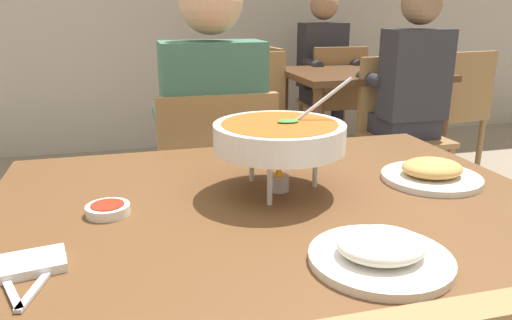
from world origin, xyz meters
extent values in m
cube|color=brown|center=(0.00, 0.00, 0.75)|extent=(1.23, 0.94, 0.04)
cylinder|color=brown|center=(-0.55, 0.41, 0.37)|extent=(0.07, 0.07, 0.73)
cylinder|color=brown|center=(0.55, 0.41, 0.37)|extent=(0.07, 0.07, 0.73)
cube|color=olive|center=(0.00, 0.85, 0.43)|extent=(0.44, 0.44, 0.03)
cube|color=olive|center=(0.00, 0.65, 0.68)|extent=(0.42, 0.04, 0.45)
cylinder|color=olive|center=(0.19, 1.04, 0.21)|extent=(0.04, 0.04, 0.42)
cylinder|color=olive|center=(-0.19, 1.04, 0.21)|extent=(0.04, 0.04, 0.42)
cylinder|color=olive|center=(0.19, 0.66, 0.21)|extent=(0.04, 0.04, 0.42)
cylinder|color=olive|center=(-0.19, 0.66, 0.21)|extent=(0.04, 0.04, 0.42)
cylinder|color=#2D2D38|center=(0.10, 0.87, 0.23)|extent=(0.10, 0.10, 0.45)
cylinder|color=#2D2D38|center=(-0.10, 0.87, 0.23)|extent=(0.10, 0.10, 0.45)
cube|color=#2D2D38|center=(0.00, 0.83, 0.51)|extent=(0.32, 0.32, 0.12)
cube|color=#3D6B56|center=(0.00, 0.75, 0.82)|extent=(0.36, 0.20, 0.50)
sphere|color=tan|center=(0.00, 0.75, 1.20)|extent=(0.22, 0.22, 0.22)
cylinder|color=#3D6B56|center=(0.16, 0.95, 0.77)|extent=(0.08, 0.28, 0.08)
cylinder|color=#3D6B56|center=(-0.16, 0.95, 0.77)|extent=(0.08, 0.28, 0.08)
cylinder|color=silver|center=(0.12, 0.06, 0.82)|extent=(0.01, 0.01, 0.10)
cylinder|color=silver|center=(-0.01, 0.14, 0.82)|extent=(0.01, 0.01, 0.10)
cylinder|color=silver|center=(-0.01, -0.02, 0.82)|extent=(0.01, 0.01, 0.10)
torus|color=silver|center=(0.03, 0.06, 0.87)|extent=(0.21, 0.21, 0.01)
cylinder|color=#B2B2B7|center=(0.03, 0.06, 0.79)|extent=(0.05, 0.05, 0.04)
cone|color=orange|center=(0.03, 0.06, 0.82)|extent=(0.02, 0.02, 0.04)
cylinder|color=white|center=(0.03, 0.06, 0.90)|extent=(0.30, 0.30, 0.06)
cylinder|color=#B75119|center=(0.03, 0.06, 0.93)|extent=(0.26, 0.26, 0.01)
ellipsoid|color=#388433|center=(0.05, 0.06, 0.93)|extent=(0.05, 0.03, 0.01)
cylinder|color=silver|center=(0.12, 0.08, 0.96)|extent=(0.18, 0.01, 0.13)
cylinder|color=white|center=(0.09, -0.31, 0.78)|extent=(0.24, 0.24, 0.01)
ellipsoid|color=white|center=(0.09, -0.31, 0.80)|extent=(0.15, 0.13, 0.04)
cylinder|color=white|center=(0.41, 0.03, 0.78)|extent=(0.24, 0.24, 0.01)
ellipsoid|color=tan|center=(0.41, 0.03, 0.80)|extent=(0.15, 0.13, 0.04)
cylinder|color=white|center=(-0.35, 0.02, 0.78)|extent=(0.09, 0.09, 0.02)
cylinder|color=maroon|center=(-0.35, 0.02, 0.79)|extent=(0.07, 0.07, 0.01)
cube|color=white|center=(-0.47, -0.18, 0.78)|extent=(0.13, 0.10, 0.02)
cube|color=silver|center=(-0.49, -0.23, 0.77)|extent=(0.07, 0.16, 0.01)
cube|color=silver|center=(-0.44, -0.23, 0.77)|extent=(0.06, 0.17, 0.01)
cube|color=#51331C|center=(1.26, 2.10, 0.75)|extent=(1.00, 0.80, 0.04)
cylinder|color=#51331C|center=(0.82, 1.76, 0.37)|extent=(0.07, 0.07, 0.73)
cylinder|color=#51331C|center=(1.70, 1.76, 0.37)|extent=(0.07, 0.07, 0.73)
cylinder|color=#51331C|center=(0.82, 2.44, 0.37)|extent=(0.07, 0.07, 0.73)
cylinder|color=#51331C|center=(1.70, 2.44, 0.37)|extent=(0.07, 0.07, 0.73)
cube|color=olive|center=(1.30, 2.71, 0.43)|extent=(0.47, 0.47, 0.03)
cube|color=olive|center=(1.29, 2.51, 0.68)|extent=(0.42, 0.07, 0.45)
cylinder|color=olive|center=(1.51, 2.88, 0.21)|extent=(0.04, 0.04, 0.42)
cylinder|color=olive|center=(1.13, 2.91, 0.21)|extent=(0.04, 0.04, 0.42)
cylinder|color=olive|center=(1.48, 2.50, 0.21)|extent=(0.04, 0.04, 0.42)
cylinder|color=olive|center=(1.10, 2.53, 0.21)|extent=(0.04, 0.04, 0.42)
cube|color=olive|center=(1.28, 1.53, 0.43)|extent=(0.44, 0.44, 0.03)
cube|color=olive|center=(1.28, 1.73, 0.68)|extent=(0.42, 0.04, 0.45)
cylinder|color=olive|center=(1.09, 1.34, 0.21)|extent=(0.04, 0.04, 0.42)
cylinder|color=olive|center=(1.47, 1.35, 0.21)|extent=(0.04, 0.04, 0.42)
cylinder|color=olive|center=(1.09, 1.72, 0.21)|extent=(0.04, 0.04, 0.42)
cylinder|color=olive|center=(1.47, 1.73, 0.21)|extent=(0.04, 0.04, 0.42)
cube|color=olive|center=(0.56, 2.06, 0.43)|extent=(0.45, 0.45, 0.03)
cube|color=olive|center=(0.56, 2.26, 0.68)|extent=(0.42, 0.05, 0.45)
cylinder|color=olive|center=(0.37, 1.87, 0.21)|extent=(0.04, 0.04, 0.42)
cylinder|color=olive|center=(0.75, 1.87, 0.21)|extent=(0.04, 0.04, 0.42)
cylinder|color=olive|center=(0.37, 2.25, 0.21)|extent=(0.04, 0.04, 0.42)
cylinder|color=olive|center=(0.75, 2.25, 0.21)|extent=(0.04, 0.04, 0.42)
cube|color=olive|center=(0.58, 2.62, 0.43)|extent=(0.48, 0.48, 0.03)
cube|color=olive|center=(0.78, 2.64, 0.68)|extent=(0.08, 0.42, 0.45)
cylinder|color=olive|center=(0.37, 2.79, 0.21)|extent=(0.04, 0.04, 0.42)
cylinder|color=olive|center=(0.41, 2.41, 0.21)|extent=(0.04, 0.04, 0.42)
cylinder|color=olive|center=(0.75, 2.83, 0.21)|extent=(0.04, 0.04, 0.42)
cylinder|color=olive|center=(0.79, 2.45, 0.21)|extent=(0.04, 0.04, 0.42)
cube|color=olive|center=(1.95, 2.10, 0.43)|extent=(0.50, 0.50, 0.03)
cube|color=olive|center=(1.97, 1.90, 0.68)|extent=(0.42, 0.10, 0.45)
cylinder|color=olive|center=(2.11, 2.32, 0.21)|extent=(0.04, 0.04, 0.42)
cylinder|color=olive|center=(1.73, 2.26, 0.21)|extent=(0.04, 0.04, 0.42)
cylinder|color=olive|center=(2.16, 1.94, 0.21)|extent=(0.04, 0.04, 0.42)
cylinder|color=olive|center=(1.79, 1.89, 0.21)|extent=(0.04, 0.04, 0.42)
cylinder|color=#2D2D38|center=(1.13, 2.62, 0.23)|extent=(0.10, 0.10, 0.45)
cylinder|color=#2D2D38|center=(1.33, 2.62, 0.23)|extent=(0.10, 0.10, 0.45)
cube|color=#2D2D38|center=(1.23, 2.66, 0.51)|extent=(0.32, 0.32, 0.12)
cube|color=#2D2D33|center=(1.23, 2.74, 0.82)|extent=(0.36, 0.20, 0.50)
sphere|color=#A57756|center=(1.23, 2.74, 1.20)|extent=(0.22, 0.22, 0.22)
cylinder|color=#2D2D33|center=(1.07, 2.54, 0.77)|extent=(0.08, 0.28, 0.08)
cylinder|color=#2D2D33|center=(1.39, 2.54, 0.77)|extent=(0.08, 0.28, 0.08)
cylinder|color=#2D2D38|center=(1.39, 1.61, 0.23)|extent=(0.10, 0.10, 0.45)
cylinder|color=#2D2D38|center=(1.19, 1.61, 0.23)|extent=(0.10, 0.10, 0.45)
cube|color=#2D2D38|center=(1.29, 1.57, 0.51)|extent=(0.32, 0.32, 0.12)
cube|color=#2D2D33|center=(1.29, 1.49, 0.82)|extent=(0.36, 0.20, 0.50)
sphere|color=#846047|center=(1.29, 1.49, 1.20)|extent=(0.22, 0.22, 0.22)
cylinder|color=#2D2D33|center=(1.45, 1.69, 0.77)|extent=(0.08, 0.28, 0.08)
cylinder|color=#2D2D33|center=(1.13, 1.69, 0.77)|extent=(0.08, 0.28, 0.08)
camera|label=1|loc=(-0.30, -0.97, 1.18)|focal=34.46mm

